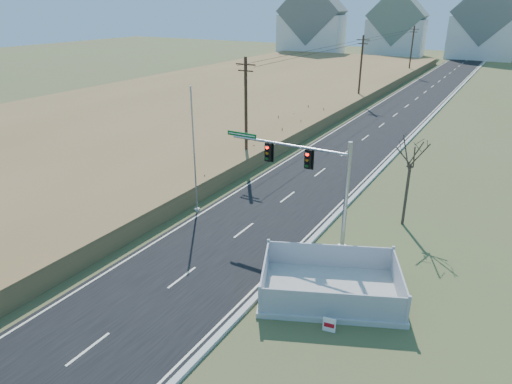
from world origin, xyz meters
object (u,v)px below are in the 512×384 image
at_px(fence_enclosure, 330,289).
at_px(flagpole, 195,164).
at_px(traffic_signal_mast, 316,178).
at_px(open_sign, 329,325).
at_px(bare_tree, 412,151).

height_order(fence_enclosure, flagpole, flagpole).
distance_m(fence_enclosure, flagpole, 12.51).
bearing_deg(traffic_signal_mast, flagpole, -179.41).
distance_m(open_sign, flagpole, 14.48).
bearing_deg(traffic_signal_mast, open_sign, -61.20).
xyz_separation_m(traffic_signal_mast, fence_enclosure, (2.86, -4.48, -3.67)).
bearing_deg(fence_enclosure, traffic_signal_mast, 98.96).
distance_m(traffic_signal_mast, bare_tree, 6.41).
relative_size(traffic_signal_mast, fence_enclosure, 1.00).
bearing_deg(open_sign, fence_enclosure, 102.37).
bearing_deg(open_sign, flagpole, 141.62).
xyz_separation_m(open_sign, flagpole, (-12.30, 7.05, 2.96)).
height_order(open_sign, flagpole, flagpole).
xyz_separation_m(open_sign, bare_tree, (0.18, 12.00, 4.48)).
height_order(fence_enclosure, bare_tree, bare_tree).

